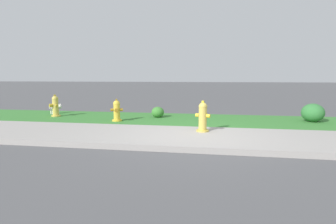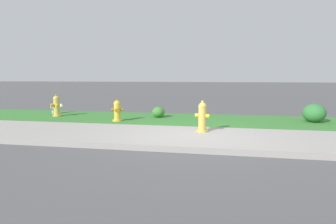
# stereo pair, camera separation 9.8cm
# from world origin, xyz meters

# --- Properties ---
(ground_plane) EXTENTS (120.00, 120.00, 0.00)m
(ground_plane) POSITION_xyz_m (0.00, 0.00, 0.00)
(ground_plane) COLOR #515154
(sidewalk_pavement) EXTENTS (18.00, 2.44, 0.01)m
(sidewalk_pavement) POSITION_xyz_m (0.00, 0.00, 0.01)
(sidewalk_pavement) COLOR #9E9993
(sidewalk_pavement) RESTS_ON ground
(grass_verge) EXTENTS (18.00, 2.59, 0.01)m
(grass_verge) POSITION_xyz_m (0.00, 2.52, 0.00)
(grass_verge) COLOR #387A33
(grass_verge) RESTS_ON ground
(street_curb) EXTENTS (18.00, 0.16, 0.12)m
(street_curb) POSITION_xyz_m (0.00, -1.30, 0.06)
(street_curb) COLOR #9E9993
(street_curb) RESTS_ON ground
(fire_hydrant_far_end) EXTENTS (0.39, 0.37, 0.81)m
(fire_hydrant_far_end) POSITION_xyz_m (0.21, 0.60, 0.39)
(fire_hydrant_far_end) COLOR gold
(fire_hydrant_far_end) RESTS_ON ground
(fire_hydrant_at_driveway) EXTENTS (0.39, 0.37, 0.71)m
(fire_hydrant_at_driveway) POSITION_xyz_m (-2.54, 1.78, 0.34)
(fire_hydrant_at_driveway) COLOR gold
(fire_hydrant_at_driveway) RESTS_ON ground
(fire_hydrant_across_street) EXTENTS (0.35, 0.35, 0.78)m
(fire_hydrant_across_street) POSITION_xyz_m (-5.04, 2.36, 0.38)
(fire_hydrant_across_street) COLOR gold
(fire_hydrant_across_street) RESTS_ON ground
(small_white_dog) EXTENTS (0.30, 0.53, 0.38)m
(small_white_dog) POSITION_xyz_m (-5.46, 3.03, 0.22)
(small_white_dog) COLOR silver
(small_white_dog) RESTS_ON ground
(shrub_bush_near_lamp) EXTENTS (0.68, 0.68, 0.58)m
(shrub_bush_near_lamp) POSITION_xyz_m (3.58, 2.67, 0.29)
(shrub_bush_near_lamp) COLOR #337538
(shrub_bush_near_lamp) RESTS_ON ground
(shrub_bush_far_verge) EXTENTS (0.44, 0.44, 0.37)m
(shrub_bush_far_verge) POSITION_xyz_m (-1.41, 2.75, 0.19)
(shrub_bush_far_verge) COLOR #3D7F33
(shrub_bush_far_verge) RESTS_ON ground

